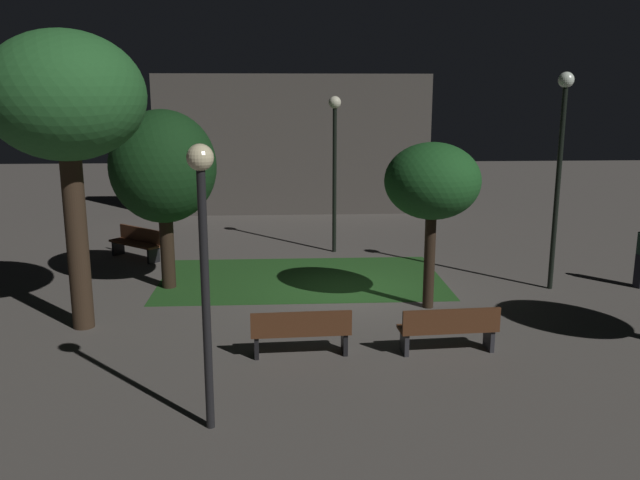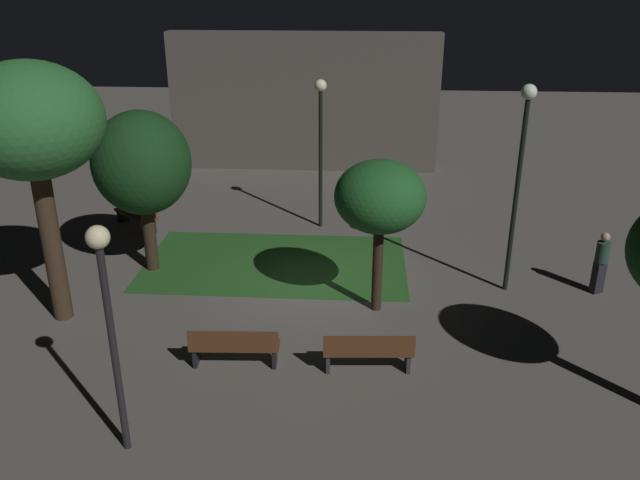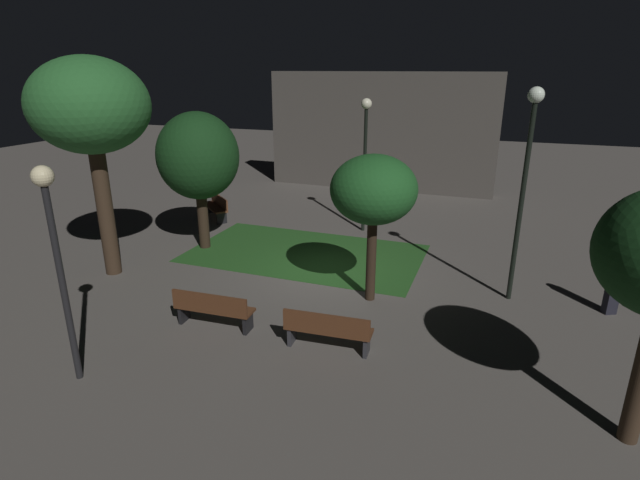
% 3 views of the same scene
% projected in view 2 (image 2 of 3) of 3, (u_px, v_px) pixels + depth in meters
% --- Properties ---
extents(ground_plane, '(60.00, 60.00, 0.00)m').
position_uv_depth(ground_plane, '(315.00, 284.00, 16.57)').
color(ground_plane, '#56514C').
extents(grass_lawn, '(7.14, 4.15, 0.01)m').
position_uv_depth(grass_lawn, '(275.00, 263.00, 17.76)').
color(grass_lawn, '#23511E').
rests_on(grass_lawn, ground).
extents(bench_front_left, '(1.82, 0.57, 0.88)m').
position_uv_depth(bench_front_left, '(234.00, 346.00, 12.92)').
color(bench_front_left, '#512D19').
rests_on(bench_front_left, ground).
extents(bench_by_lamp, '(1.83, 0.60, 0.88)m').
position_uv_depth(bench_by_lamp, '(368.00, 351.00, 12.76)').
color(bench_by_lamp, '#512D19').
rests_on(bench_by_lamp, ground).
extents(bench_corner, '(1.68, 1.53, 0.88)m').
position_uv_depth(bench_corner, '(137.00, 213.00, 20.08)').
color(bench_corner, brown).
rests_on(bench_corner, ground).
extents(tree_lawn_side, '(2.50, 2.50, 4.29)m').
position_uv_depth(tree_lawn_side, '(142.00, 164.00, 16.30)').
color(tree_lawn_side, '#2D2116').
rests_on(tree_lawn_side, ground).
extents(tree_back_right, '(2.05, 2.05, 3.64)m').
position_uv_depth(tree_back_right, '(380.00, 198.00, 14.28)').
color(tree_back_right, '#2D2116').
rests_on(tree_back_right, ground).
extents(tree_left_canopy, '(3.01, 3.01, 5.82)m').
position_uv_depth(tree_left_canopy, '(31.00, 124.00, 13.26)').
color(tree_left_canopy, '#38281C').
rests_on(tree_left_canopy, ground).
extents(lamp_post_path_center, '(0.36, 0.36, 4.02)m').
position_uv_depth(lamp_post_path_center, '(107.00, 302.00, 9.80)').
color(lamp_post_path_center, black).
rests_on(lamp_post_path_center, ground).
extents(lamp_post_plaza_east, '(0.36, 0.36, 5.12)m').
position_uv_depth(lamp_post_plaza_east, '(521.00, 158.00, 14.99)').
color(lamp_post_plaza_east, black).
rests_on(lamp_post_plaza_east, ground).
extents(lamp_post_near_wall, '(0.36, 0.36, 4.56)m').
position_uv_depth(lamp_post_near_wall, '(321.00, 129.00, 19.18)').
color(lamp_post_near_wall, black).
rests_on(lamp_post_near_wall, ground).
extents(pedestrian, '(0.34, 0.32, 1.61)m').
position_uv_depth(pedestrian, '(601.00, 261.00, 15.81)').
color(pedestrian, black).
rests_on(pedestrian, ground).
extents(building_wall_backdrop, '(10.57, 0.80, 5.35)m').
position_uv_depth(building_wall_backdrop, '(304.00, 102.00, 25.44)').
color(building_wall_backdrop, '#4C4742').
rests_on(building_wall_backdrop, ground).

